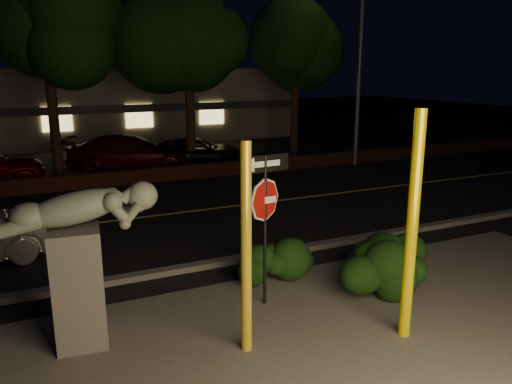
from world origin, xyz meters
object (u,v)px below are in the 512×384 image
Objects in this scene: signpost at (265,200)px; parked_car_darkred at (130,153)px; sculpture at (78,250)px; streetlight at (356,33)px; yellow_pole_left at (246,251)px; yellow_pole_right at (412,228)px; parked_car_dark at (197,153)px.

parked_car_darkred is at bearing 83.62° from signpost.
sculpture is 16.23m from streetlight.
signpost is at bearing 54.04° from yellow_pole_left.
streetlight reaches higher than yellow_pole_right.
sculpture is (-2.99, -0.03, -0.38)m from signpost.
yellow_pole_left is 0.63× the size of parked_car_darkred.
yellow_pole_left is 1.55m from signpost.
signpost is 12.83m from parked_car_darkred.
signpost is at bearing -166.08° from parked_car_darkred.
streetlight is at bearing 46.38° from sculpture.
signpost is at bearing -174.50° from parked_car_dark.
yellow_pole_right is 0.38× the size of streetlight.
parked_car_darkred is (-1.23, 14.65, -1.02)m from yellow_pole_right.
yellow_pole_left reaches higher than parked_car_darkred.
yellow_pole_right is 0.71× the size of parked_car_darkred.
streetlight is at bearing 43.08° from signpost.
yellow_pole_left is at bearing -176.87° from parked_car_dark.
parked_car_dark is at bearing -82.75° from parked_car_darkred.
yellow_pole_right reaches higher than signpost.
parked_car_darkred is (1.13, 14.00, -0.83)m from yellow_pole_left.
yellow_pole_right reaches higher than parked_car_darkred.
yellow_pole_left is 2.42m from sculpture.
yellow_pole_right is (2.36, -0.65, 0.20)m from yellow_pole_left.
parked_car_darkred is (3.23, 12.81, -0.78)m from sculpture.
sculpture reaches higher than parked_car_dark.
streetlight reaches higher than yellow_pole_left.
yellow_pole_right is at bearing -56.92° from signpost.
yellow_pole_left is at bearing -106.47° from streetlight.
sculpture is at bearing 173.33° from parked_car_dark.
sculpture is (-2.10, 1.19, -0.05)m from yellow_pole_left.
streetlight is at bearing 57.88° from yellow_pole_right.
parked_car_darkred is 1.16× the size of parked_car_dark.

